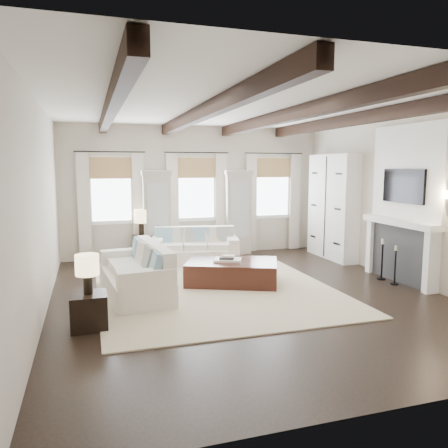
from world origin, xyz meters
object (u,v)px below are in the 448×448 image
object	(u,v)px
sofa_back	(195,249)
side_table_front	(89,311)
ottoman	(232,272)
sofa_left	(138,275)
side_table_back	(142,247)

from	to	relation	value
sofa_back	side_table_front	size ratio (longest dim) A/B	4.25
ottoman	side_table_front	bearing A→B (deg)	-124.98
sofa_back	sofa_left	bearing A→B (deg)	-125.80
sofa_left	ottoman	world-z (taller)	sofa_left
side_table_front	sofa_back	bearing A→B (deg)	56.07
sofa_back	side_table_front	bearing A→B (deg)	-123.93
side_table_front	side_table_back	distance (m)	4.46
sofa_back	side_table_front	distance (m)	4.19
ottoman	side_table_front	size ratio (longest dim) A/B	3.45
sofa_left	side_table_back	world-z (taller)	sofa_left
sofa_back	side_table_back	bearing A→B (deg)	143.93
sofa_back	side_table_front	world-z (taller)	sofa_back
side_table_front	side_table_back	xyz separation A→B (m)	(1.24, 4.28, 0.05)
sofa_back	ottoman	size ratio (longest dim) A/B	1.23
ottoman	sofa_back	bearing A→B (deg)	121.50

